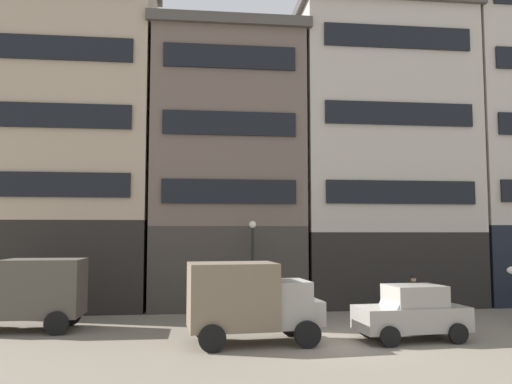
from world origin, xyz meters
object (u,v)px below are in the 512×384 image
(delivery_truck_far, at_px, (250,299))
(streetlamp_curbside, at_px, (253,254))
(pedestrian_officer, at_px, (414,294))
(delivery_truck_near, at_px, (27,292))
(sedan_dark, at_px, (412,313))

(delivery_truck_far, xyz_separation_m, streetlamp_curbside, (0.70, 5.75, 1.25))
(pedestrian_officer, bearing_deg, delivery_truck_near, -175.55)
(delivery_truck_far, distance_m, pedestrian_officer, 8.61)
(delivery_truck_near, bearing_deg, streetlamp_curbside, 16.99)
(sedan_dark, height_order, pedestrian_officer, sedan_dark)
(delivery_truck_far, relative_size, streetlamp_curbside, 1.09)
(delivery_truck_far, relative_size, pedestrian_officer, 2.50)
(delivery_truck_near, relative_size, sedan_dark, 1.13)
(delivery_truck_far, bearing_deg, pedestrian_officer, 30.04)
(delivery_truck_near, distance_m, streetlamp_curbside, 9.14)
(pedestrian_officer, height_order, streetlamp_curbside, streetlamp_curbside)
(delivery_truck_near, relative_size, pedestrian_officer, 2.43)
(streetlamp_curbside, bearing_deg, delivery_truck_far, -96.98)
(delivery_truck_near, relative_size, delivery_truck_far, 0.97)
(sedan_dark, height_order, streetlamp_curbside, streetlamp_curbside)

